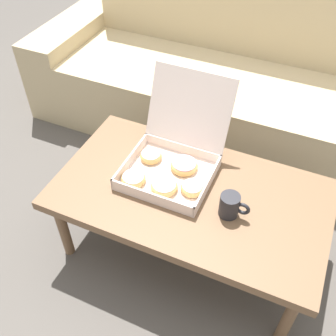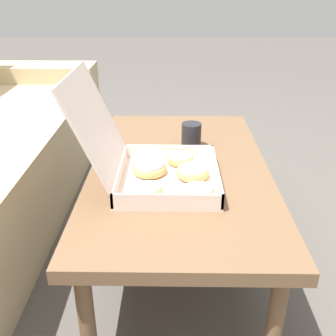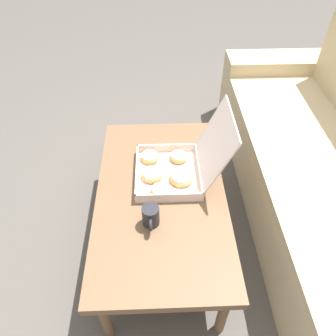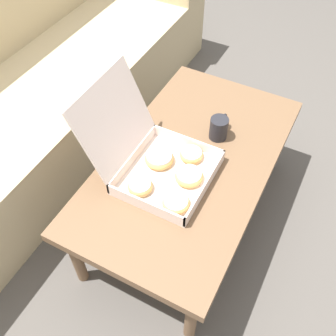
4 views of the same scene
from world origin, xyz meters
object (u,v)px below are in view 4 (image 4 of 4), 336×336
pastry_box (160,164)px  coffee_mug (219,128)px  coffee_table (190,166)px  couch (12,104)px

pastry_box → coffee_mug: size_ratio=3.81×
coffee_table → coffee_mug: size_ratio=9.40×
couch → coffee_table: size_ratio=2.35×
couch → coffee_mug: size_ratio=22.06×
coffee_table → coffee_mug: bearing=-15.0°
couch → coffee_mug: 1.02m
couch → coffee_table: bearing=-90.0°
coffee_table → pastry_box: bearing=148.1°
couch → coffee_table: 0.95m
couch → coffee_table: (0.00, -0.95, 0.05)m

